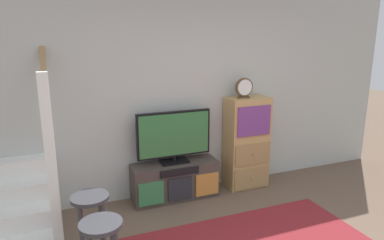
# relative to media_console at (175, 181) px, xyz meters

# --- Properties ---
(back_wall) EXTENTS (6.40, 0.12, 2.70)m
(back_wall) POSITION_rel_media_console_xyz_m (0.30, 0.27, 1.10)
(back_wall) COLOR #B2B7B2
(back_wall) RESTS_ON ground_plane
(media_console) EXTENTS (1.13, 0.38, 0.49)m
(media_console) POSITION_rel_media_console_xyz_m (0.00, 0.00, 0.00)
(media_console) COLOR #423833
(media_console) RESTS_ON ground_plane
(television) EXTENTS (0.97, 0.22, 0.68)m
(television) POSITION_rel_media_console_xyz_m (-0.00, 0.02, 0.61)
(television) COLOR black
(television) RESTS_ON media_console
(side_cabinet) EXTENTS (0.58, 0.38, 1.28)m
(side_cabinet) POSITION_rel_media_console_xyz_m (1.06, 0.01, 0.39)
(side_cabinet) COLOR tan
(side_cabinet) RESTS_ON ground_plane
(desk_clock) EXTENTS (0.25, 0.08, 0.27)m
(desk_clock) POSITION_rel_media_console_xyz_m (0.98, -0.00, 1.17)
(desk_clock) COLOR #4C3823
(desk_clock) RESTS_ON side_cabinet
(staircase) EXTENTS (1.00, 1.36, 2.20)m
(staircase) POSITION_rel_media_console_xyz_m (-1.94, 0.01, 0.12)
(staircase) COLOR white
(staircase) RESTS_ON ground_plane
(bar_stool_far) EXTENTS (0.34, 0.34, 0.71)m
(bar_stool_far) POSITION_rel_media_console_xyz_m (-1.16, -1.02, 0.28)
(bar_stool_far) COLOR #333338
(bar_stool_far) RESTS_ON ground_plane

